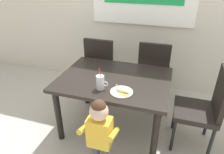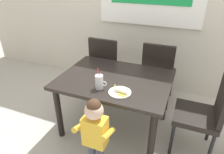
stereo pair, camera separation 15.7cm
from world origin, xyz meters
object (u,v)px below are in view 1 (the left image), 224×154
object	(u,v)px
dining_chair_right	(154,69)
peeled_banana	(123,91)
dining_table	(114,85)
snack_plate	(122,92)
dining_chair_far	(205,106)
dining_chair_left	(102,64)
toddler_standing	(100,129)
milk_cup	(100,83)

from	to	relation	value
dining_chair_right	peeled_banana	world-z (taller)	dining_chair_right
dining_table	snack_plate	distance (m)	0.33
dining_chair_right	dining_chair_far	distance (m)	0.96
dining_table	dining_chair_far	size ratio (longest dim) A/B	1.30
dining_chair_left	dining_chair_far	distance (m)	1.55
dining_table	snack_plate	size ratio (longest dim) A/B	5.44
dining_table	peeled_banana	world-z (taller)	peeled_banana
toddler_standing	peeled_banana	world-z (taller)	toddler_standing
dining_table	snack_plate	xyz separation A→B (m)	(0.16, -0.27, 0.10)
dining_table	dining_chair_right	world-z (taller)	dining_chair_right
dining_chair_left	dining_chair_right	size ratio (longest dim) A/B	1.00
dining_chair_left	dining_chair_far	xyz separation A→B (m)	(1.40, -0.66, 0.00)
milk_cup	peeled_banana	bearing A→B (deg)	-4.06
dining_table	toddler_standing	bearing A→B (deg)	-84.94
dining_chair_far	peeled_banana	world-z (taller)	dining_chair_far
toddler_standing	dining_chair_right	bearing A→B (deg)	77.14
milk_cup	peeled_banana	size ratio (longest dim) A/B	1.42
dining_chair_far	milk_cup	world-z (taller)	milk_cup
milk_cup	snack_plate	world-z (taller)	milk_cup
toddler_standing	snack_plate	xyz separation A→B (m)	(0.10, 0.37, 0.19)
dining_chair_left	toddler_standing	world-z (taller)	dining_chair_left
dining_chair_left	dining_chair_right	distance (m)	0.77
milk_cup	dining_table	bearing A→B (deg)	76.03
dining_chair_left	peeled_banana	size ratio (longest dim) A/B	5.47
dining_chair_left	dining_chair_right	xyz separation A→B (m)	(0.77, 0.06, 0.00)
peeled_banana	dining_table	bearing A→B (deg)	121.50
snack_plate	peeled_banana	world-z (taller)	peeled_banana
dining_table	dining_chair_left	xyz separation A→B (m)	(-0.40, 0.66, -0.07)
dining_table	snack_plate	bearing A→B (deg)	-59.67
toddler_standing	peeled_banana	xyz separation A→B (m)	(0.12, 0.36, 0.22)
toddler_standing	snack_plate	bearing A→B (deg)	74.66
dining_table	dining_chair_far	world-z (taller)	dining_chair_far
dining_chair_right	toddler_standing	bearing A→B (deg)	77.14
dining_chair_far	dining_table	bearing A→B (deg)	-89.78
snack_plate	peeled_banana	size ratio (longest dim) A/B	1.31
dining_chair_left	dining_chair_far	bearing A→B (deg)	154.85
dining_chair_far	toddler_standing	world-z (taller)	dining_chair_far
toddler_standing	peeled_banana	bearing A→B (deg)	71.75
dining_chair_right	milk_cup	size ratio (longest dim) A/B	3.85
milk_cup	snack_plate	size ratio (longest dim) A/B	1.08
dining_chair_right	peeled_banana	bearing A→B (deg)	79.11
dining_chair_left	dining_chair_right	world-z (taller)	same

